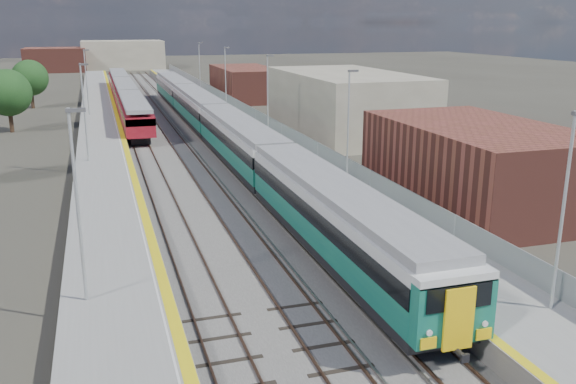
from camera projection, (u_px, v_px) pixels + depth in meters
name	position (u px, v px, depth m)	size (l,w,h in m)	color
ground	(189.00, 133.00, 65.57)	(320.00, 320.00, 0.00)	#47443A
ballast_bed	(165.00, 130.00, 67.21)	(10.50, 155.00, 0.06)	#565451
tracks	(169.00, 126.00, 68.90)	(8.96, 160.00, 0.17)	#4C3323
platform_right	(232.00, 122.00, 69.23)	(4.70, 155.00, 8.52)	slate
platform_left	(101.00, 129.00, 65.12)	(4.30, 155.00, 8.52)	slate
buildings	(50.00, 26.00, 138.95)	(72.00, 185.50, 40.00)	brown
green_train	(216.00, 121.00, 58.27)	(3.01, 83.61, 3.31)	black
red_train	(125.00, 94.00, 82.47)	(2.79, 56.62, 3.52)	black
tree_b	(8.00, 93.00, 64.78)	(4.97, 4.97, 6.74)	#382619
tree_c	(30.00, 78.00, 83.18)	(4.87, 4.87, 6.61)	#382619
tree_d	(333.00, 80.00, 89.16)	(3.95, 3.95, 5.35)	#382619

